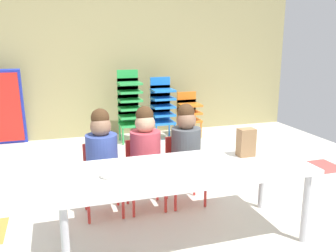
% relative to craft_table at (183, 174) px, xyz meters
% --- Properties ---
extents(ground_plane, '(6.27, 5.43, 0.02)m').
position_rel_craft_table_xyz_m(ground_plane, '(-0.15, 0.55, -0.54)').
color(ground_plane, silver).
extents(back_wall, '(6.27, 0.10, 2.50)m').
position_rel_craft_table_xyz_m(back_wall, '(-0.15, 3.26, 0.72)').
color(back_wall, tan).
rests_on(back_wall, ground_plane).
extents(craft_table, '(1.85, 0.70, 0.57)m').
position_rel_craft_table_xyz_m(craft_table, '(0.00, 0.00, 0.00)').
color(craft_table, white).
rests_on(craft_table, ground_plane).
extents(seated_child_near_camera, '(0.32, 0.31, 0.92)m').
position_rel_craft_table_xyz_m(seated_child_near_camera, '(-0.51, 0.58, 0.03)').
color(seated_child_near_camera, red).
rests_on(seated_child_near_camera, ground_plane).
extents(seated_child_middle_seat, '(0.32, 0.31, 0.92)m').
position_rel_craft_table_xyz_m(seated_child_middle_seat, '(-0.14, 0.58, 0.03)').
color(seated_child_middle_seat, red).
rests_on(seated_child_middle_seat, ground_plane).
extents(seated_child_far_right, '(0.32, 0.31, 0.92)m').
position_rel_craft_table_xyz_m(seated_child_far_right, '(0.23, 0.58, 0.03)').
color(seated_child_far_right, red).
rests_on(seated_child_far_right, ground_plane).
extents(kid_chair_green_stack, '(0.32, 0.30, 1.04)m').
position_rel_craft_table_xyz_m(kid_chair_green_stack, '(0.17, 2.76, 0.05)').
color(kid_chair_green_stack, green).
rests_on(kid_chair_green_stack, ground_plane).
extents(kid_chair_blue_stack, '(0.32, 0.30, 0.92)m').
position_rel_craft_table_xyz_m(kid_chair_blue_stack, '(0.66, 2.76, -0.01)').
color(kid_chair_blue_stack, blue).
rests_on(kid_chair_blue_stack, ground_plane).
extents(kid_chair_orange_stack, '(0.32, 0.30, 0.68)m').
position_rel_craft_table_xyz_m(kid_chair_orange_stack, '(1.09, 2.76, -0.13)').
color(kid_chair_orange_stack, orange).
rests_on(kid_chair_orange_stack, ground_plane).
extents(paper_bag_brown, '(0.13, 0.09, 0.22)m').
position_rel_craft_table_xyz_m(paper_bag_brown, '(0.55, 0.10, 0.16)').
color(paper_bag_brown, '#9E754C').
rests_on(paper_bag_brown, craft_table).
extents(paper_plate_near_edge, '(0.18, 0.18, 0.01)m').
position_rel_craft_table_xyz_m(paper_plate_near_edge, '(-0.55, -0.04, 0.05)').
color(paper_plate_near_edge, white).
rests_on(paper_plate_near_edge, craft_table).
extents(paper_plate_center_table, '(0.18, 0.18, 0.01)m').
position_rel_craft_table_xyz_m(paper_plate_center_table, '(-0.16, 0.17, 0.05)').
color(paper_plate_center_table, white).
rests_on(paper_plate_center_table, craft_table).
extents(donut_powdered_on_plate, '(0.11, 0.11, 0.03)m').
position_rel_craft_table_xyz_m(donut_powdered_on_plate, '(-0.55, -0.04, 0.07)').
color(donut_powdered_on_plate, white).
rests_on(donut_powdered_on_plate, craft_table).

